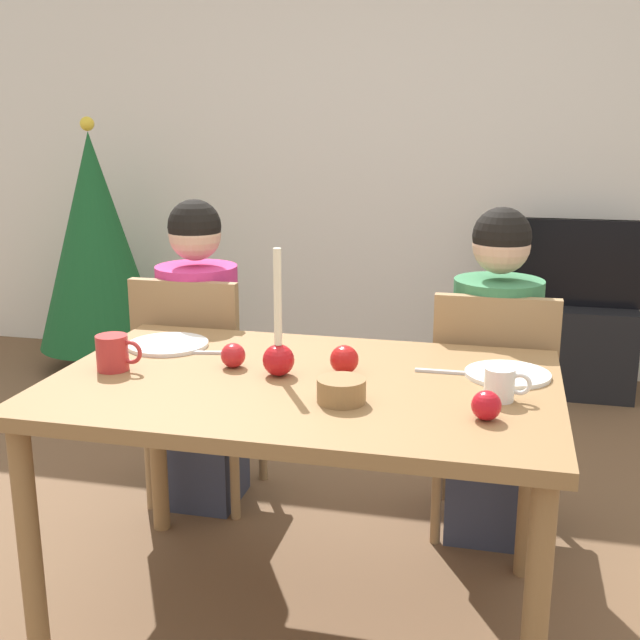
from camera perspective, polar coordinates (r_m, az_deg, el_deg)
name	(u,v)px	position (r m, az deg, el deg)	size (l,w,h in m)	color
ground_plane	(305,616)	(2.54, -1.13, -20.56)	(7.68, 7.68, 0.00)	brown
back_wall	(418,145)	(4.64, 7.09, 12.41)	(6.40, 0.10, 2.60)	silver
dining_table	(303,407)	(2.22, -1.21, -6.34)	(1.40, 0.90, 0.75)	olive
chair_left	(197,377)	(2.99, -8.87, -4.12)	(0.40, 0.40, 0.90)	#99754C
chair_right	(492,401)	(2.78, 12.34, -5.73)	(0.40, 0.40, 0.90)	#99754C
person_left_child	(200,360)	(3.00, -8.68, -2.89)	(0.30, 0.30, 1.17)	#33384C
person_right_child	(493,382)	(2.79, 12.42, -4.40)	(0.30, 0.30, 1.17)	#33384C
tv_stand	(571,348)	(4.49, 17.67, -1.96)	(0.64, 0.40, 0.48)	black
tv	(578,263)	(4.39, 18.14, 3.94)	(0.79, 0.05, 0.46)	black
christmas_tree	(95,241)	(4.77, -15.91, 5.50)	(0.71, 0.71, 1.46)	brown
candle_centerpiece	(278,351)	(2.21, -3.02, -2.22)	(0.09, 0.09, 0.36)	red
plate_left	(168,344)	(2.55, -10.92, -1.74)	(0.26, 0.26, 0.01)	white
plate_right	(508,374)	(2.28, 13.39, -3.83)	(0.24, 0.24, 0.01)	white
mug_left	(113,353)	(2.33, -14.69, -2.30)	(0.14, 0.09, 0.10)	#B72D2D
mug_right	(501,384)	(2.08, 12.93, -4.54)	(0.12, 0.08, 0.09)	white
fork_left	(216,353)	(2.45, -7.53, -2.35)	(0.18, 0.01, 0.01)	silver
fork_right	(447,372)	(2.27, 9.14, -3.72)	(0.18, 0.01, 0.01)	silver
bowl_walnuts	(341,390)	(2.01, 1.55, -5.10)	(0.13, 0.13, 0.06)	olive
apple_near_candle	(344,360)	(2.23, 1.76, -2.87)	(0.08, 0.08, 0.08)	red
apple_by_left_plate	(486,405)	(1.94, 11.92, -6.05)	(0.07, 0.07, 0.07)	red
apple_by_right_mug	(233,355)	(2.30, -6.30, -2.55)	(0.07, 0.07, 0.07)	red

